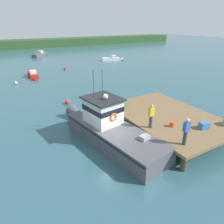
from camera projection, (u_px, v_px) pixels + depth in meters
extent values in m
plane|color=#2D5660|center=(112.00, 146.00, 13.78)|extent=(200.00, 200.00, 0.00)
cylinder|color=#4C3D2D|center=(184.00, 163.00, 11.34)|extent=(0.36, 0.36, 1.00)
cylinder|color=#4C3D2D|center=(111.00, 111.00, 17.84)|extent=(0.36, 0.36, 1.00)
cylinder|color=#4C3D2D|center=(156.00, 101.00, 20.21)|extent=(0.36, 0.36, 1.00)
cube|color=brown|center=(167.00, 116.00, 15.53)|extent=(6.00, 9.00, 0.20)
cube|color=#4C4C51|center=(114.00, 137.00, 13.76)|extent=(3.73, 8.29, 1.10)
cone|color=#4C4C51|center=(77.00, 114.00, 17.24)|extent=(1.37, 1.95, 1.10)
cube|color=black|center=(114.00, 131.00, 13.57)|extent=(3.72, 8.14, 0.12)
cube|color=#4C4C51|center=(114.00, 129.00, 13.51)|extent=(3.77, 8.30, 0.12)
cube|color=silver|center=(103.00, 112.00, 14.02)|extent=(2.22, 2.47, 1.80)
cube|color=black|center=(103.00, 107.00, 13.89)|extent=(2.25, 2.49, 0.36)
cube|color=#232328|center=(103.00, 99.00, 13.64)|extent=(2.51, 2.81, 0.10)
sphere|color=white|center=(105.00, 96.00, 13.33)|extent=(0.36, 0.36, 0.36)
cylinder|color=black|center=(94.00, 84.00, 13.41)|extent=(0.03, 0.03, 1.80)
cylinder|color=black|center=(102.00, 82.00, 13.81)|extent=(0.03, 0.03, 1.80)
cube|color=#939399|center=(145.00, 138.00, 12.22)|extent=(0.66, 0.53, 0.36)
torus|color=orange|center=(141.00, 150.00, 11.29)|extent=(0.64, 0.64, 0.12)
torus|color=#EA5119|center=(113.00, 117.00, 13.21)|extent=(0.55, 0.18, 0.54)
cube|color=#3370B2|center=(204.00, 125.00, 13.40)|extent=(0.68, 0.56, 0.45)
cube|color=#2D8442|center=(122.00, 105.00, 16.76)|extent=(0.62, 0.47, 0.39)
cylinder|color=#E04C19|center=(172.00, 124.00, 13.68)|extent=(0.32, 0.32, 0.34)
cylinder|color=#383842|center=(151.00, 122.00, 13.47)|extent=(0.22, 0.22, 0.86)
cube|color=gold|center=(152.00, 112.00, 13.18)|extent=(0.36, 0.22, 0.56)
sphere|color=tan|center=(152.00, 106.00, 13.02)|extent=(0.20, 0.20, 0.20)
cylinder|color=#383842|center=(185.00, 138.00, 11.59)|extent=(0.22, 0.22, 0.86)
cube|color=#2D56A8|center=(187.00, 127.00, 11.31)|extent=(0.36, 0.22, 0.56)
sphere|color=beige|center=(188.00, 120.00, 11.15)|extent=(0.20, 0.20, 0.20)
cube|color=red|center=(33.00, 75.00, 30.87)|extent=(1.16, 3.43, 0.62)
cone|color=red|center=(35.00, 78.00, 29.16)|extent=(0.64, 0.87, 0.62)
cube|color=silver|center=(33.00, 72.00, 30.17)|extent=(0.89, 0.87, 0.46)
cube|color=#4C4C51|center=(39.00, 55.00, 48.51)|extent=(3.72, 3.74, 0.73)
cone|color=#4C4C51|center=(45.00, 54.00, 50.72)|extent=(1.22, 1.22, 0.73)
cube|color=silver|center=(40.00, 52.00, 48.87)|extent=(1.43, 1.43, 0.55)
cube|color=white|center=(111.00, 59.00, 43.30)|extent=(3.76, 2.40, 0.65)
cone|color=white|center=(121.00, 59.00, 43.58)|extent=(1.08, 0.94, 0.65)
cube|color=silver|center=(114.00, 56.00, 43.15)|extent=(1.17, 1.18, 0.49)
sphere|color=silver|center=(16.00, 83.00, 27.15)|extent=(0.38, 0.38, 0.38)
sphere|color=red|center=(65.00, 68.00, 35.41)|extent=(0.42, 0.42, 0.42)
sphere|color=red|center=(67.00, 102.00, 20.64)|extent=(0.46, 0.46, 0.46)
cube|color=#284723|center=(10.00, 45.00, 62.41)|extent=(120.00, 8.00, 2.40)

